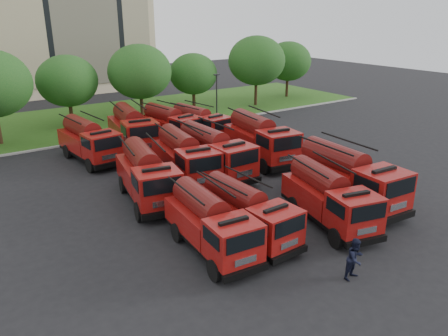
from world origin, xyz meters
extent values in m
plane|color=black|center=(0.00, 0.00, 0.00)|extent=(140.00, 140.00, 0.00)
cube|color=#244C14|center=(0.00, 26.00, 0.06)|extent=(70.00, 16.00, 0.12)
cube|color=gray|center=(0.00, 17.90, 0.07)|extent=(70.00, 0.30, 0.14)
cube|color=beige|center=(2.00, 48.00, 12.50)|extent=(30.00, 14.00, 25.00)
cylinder|color=#382314|center=(-1.00, 24.00, 1.22)|extent=(0.36, 0.36, 2.45)
ellipsoid|color=#124216|center=(-1.00, 24.00, 4.69)|extent=(5.88, 5.88, 5.00)
cylinder|color=#382314|center=(6.00, 22.50, 1.36)|extent=(0.36, 0.36, 2.73)
ellipsoid|color=#124216|center=(6.00, 22.50, 5.23)|extent=(6.55, 6.55, 5.57)
cylinder|color=#382314|center=(13.00, 23.50, 1.14)|extent=(0.36, 0.36, 2.27)
ellipsoid|color=#124216|center=(13.00, 23.50, 4.36)|extent=(5.46, 5.46, 4.64)
cylinder|color=#382314|center=(21.00, 22.00, 1.43)|extent=(0.36, 0.36, 2.87)
ellipsoid|color=#124216|center=(21.00, 22.00, 5.49)|extent=(6.89, 6.89, 5.85)
cylinder|color=#382314|center=(28.00, 24.00, 1.26)|extent=(0.36, 0.36, 2.52)
ellipsoid|color=#124216|center=(28.00, 24.00, 4.82)|extent=(6.05, 6.05, 5.14)
cylinder|color=black|center=(12.00, 17.20, 2.50)|extent=(0.14, 0.14, 5.00)
cube|color=black|center=(12.00, 17.20, 5.05)|extent=(0.60, 0.25, 0.12)
cube|color=black|center=(-2.61, -4.10, 0.59)|extent=(2.60, 6.47, 0.27)
cube|color=black|center=(-2.87, -7.30, 0.54)|extent=(2.27, 0.41, 0.32)
cube|color=maroon|center=(-2.79, -6.26, 1.60)|extent=(2.37, 2.16, 1.76)
cube|color=black|center=(-2.87, -7.27, 2.01)|extent=(1.89, 0.20, 0.77)
cube|color=maroon|center=(-2.52, -3.11, 1.31)|extent=(2.55, 4.33, 1.17)
cylinder|color=#4E0C0B|center=(-2.52, -3.11, 2.27)|extent=(1.67, 3.89, 1.35)
cylinder|color=black|center=(-3.84, -6.36, 0.50)|extent=(0.40, 1.02, 0.99)
cylinder|color=black|center=(-1.77, -6.53, 0.50)|extent=(0.40, 1.02, 0.99)
cylinder|color=black|center=(-3.51, -2.39, 0.50)|extent=(0.40, 1.02, 0.99)
cylinder|color=black|center=(-1.44, -2.57, 0.50)|extent=(0.40, 1.02, 0.99)
cube|color=black|center=(-0.42, -4.13, 0.57)|extent=(2.21, 6.24, 0.27)
cube|color=black|center=(-0.33, -7.27, 0.53)|extent=(2.21, 0.29, 0.31)
cube|color=maroon|center=(-0.36, -6.25, 1.57)|extent=(2.22, 2.01, 1.72)
cube|color=black|center=(-0.33, -7.24, 1.97)|extent=(1.86, 0.10, 0.75)
cube|color=maroon|center=(-0.45, -3.16, 1.28)|extent=(2.28, 4.13, 1.15)
cylinder|color=#4E0C0B|center=(-0.45, -3.16, 2.22)|extent=(1.43, 3.75, 1.33)
cylinder|color=black|center=(-1.37, -6.46, 0.49)|extent=(0.34, 0.98, 0.97)
cylinder|color=black|center=(0.66, -6.40, 0.49)|extent=(0.34, 0.98, 0.97)
cylinder|color=black|center=(-1.48, -2.57, 0.49)|extent=(0.34, 0.98, 0.97)
cylinder|color=black|center=(0.55, -2.51, 0.49)|extent=(0.34, 0.98, 0.97)
cube|color=black|center=(4.30, -5.30, 0.61)|extent=(3.64, 6.91, 0.28)
cube|color=black|center=(3.52, -8.54, 0.56)|extent=(2.34, 0.78, 0.33)
cube|color=maroon|center=(3.77, -7.49, 1.67)|extent=(2.72, 2.55, 1.83)
cube|color=black|center=(3.53, -8.51, 2.09)|extent=(1.93, 0.51, 0.80)
cube|color=maroon|center=(4.54, -4.29, 1.36)|extent=(3.25, 4.74, 1.22)
cylinder|color=#4E0C0B|center=(4.54, -4.29, 2.36)|extent=(2.29, 4.17, 1.41)
cylinder|color=black|center=(2.68, -7.42, 0.52)|extent=(0.56, 1.08, 1.03)
cylinder|color=black|center=(4.78, -7.93, 0.52)|extent=(0.56, 1.08, 1.03)
cylinder|color=black|center=(3.64, -3.40, 0.52)|extent=(0.56, 1.08, 1.03)
cylinder|color=black|center=(5.75, -3.90, 0.52)|extent=(0.56, 1.08, 1.03)
cube|color=black|center=(7.20, -4.13, 0.69)|extent=(3.01, 7.62, 0.32)
cube|color=black|center=(6.91, -7.90, 0.64)|extent=(2.67, 0.47, 0.37)
cube|color=maroon|center=(7.01, -6.68, 1.89)|extent=(2.78, 2.53, 2.08)
cube|color=black|center=(6.92, -7.86, 2.37)|extent=(2.23, 0.22, 0.90)
cube|color=maroon|center=(7.29, -2.96, 1.54)|extent=(2.98, 5.08, 1.38)
cylinder|color=#4E0C0B|center=(7.29, -2.96, 2.67)|extent=(1.93, 4.58, 1.60)
cylinder|color=black|center=(5.77, -6.79, 0.59)|extent=(0.46, 1.20, 1.17)
cylinder|color=black|center=(8.21, -6.98, 0.59)|extent=(0.46, 1.20, 1.17)
cylinder|color=black|center=(6.13, -2.12, 0.59)|extent=(0.46, 1.20, 1.17)
cylinder|color=black|center=(8.57, -2.31, 0.59)|extent=(0.46, 1.20, 1.17)
cube|color=black|center=(-2.50, 3.20, 0.66)|extent=(3.63, 7.39, 0.30)
cube|color=black|center=(-3.18, -0.32, 0.61)|extent=(2.53, 0.73, 0.35)
cube|color=maroon|center=(-2.96, 0.82, 1.79)|extent=(2.85, 2.65, 1.97)
cube|color=black|center=(-3.18, -0.29, 2.25)|extent=(2.09, 0.45, 0.86)
cube|color=maroon|center=(-2.29, 4.30, 1.47)|extent=(3.31, 5.03, 1.31)
cylinder|color=#4E0C0B|center=(-2.29, 4.30, 2.54)|extent=(2.29, 4.46, 1.52)
cylinder|color=black|center=(-4.14, 0.85, 0.56)|extent=(0.56, 1.16, 1.11)
cylinder|color=black|center=(-1.86, 0.40, 0.56)|extent=(0.56, 1.16, 1.11)
cylinder|color=black|center=(-3.30, 5.21, 0.56)|extent=(0.56, 1.16, 1.11)
cylinder|color=black|center=(-1.02, 4.77, 0.56)|extent=(0.56, 1.16, 1.11)
cube|color=black|center=(1.14, 4.92, 0.66)|extent=(3.33, 7.37, 0.30)
cube|color=black|center=(0.62, 1.35, 0.61)|extent=(2.55, 0.62, 0.36)
cube|color=maroon|center=(0.79, 2.51, 1.80)|extent=(2.78, 2.57, 1.98)
cube|color=black|center=(0.62, 1.38, 2.26)|extent=(2.12, 0.36, 0.86)
cube|color=maroon|center=(1.30, 6.03, 1.47)|extent=(3.13, 4.98, 1.32)
cylinder|color=#4E0C0B|center=(1.30, 6.03, 2.55)|extent=(2.12, 4.44, 1.52)
cylinder|color=black|center=(-0.40, 2.48, 0.56)|extent=(0.51, 1.16, 1.12)
cylinder|color=black|center=(1.91, 2.14, 0.56)|extent=(0.51, 1.16, 1.12)
cylinder|color=black|center=(0.25, 6.90, 0.56)|extent=(0.51, 1.16, 1.12)
cylinder|color=black|center=(2.56, 6.56, 0.56)|extent=(0.51, 1.16, 1.12)
cube|color=black|center=(3.22, 4.51, 0.68)|extent=(2.41, 7.29, 0.31)
cube|color=black|center=(3.23, 0.82, 0.62)|extent=(2.60, 0.27, 0.36)
cube|color=maroon|center=(3.22, 2.01, 1.85)|extent=(2.55, 2.30, 2.03)
cube|color=black|center=(3.23, 0.85, 2.32)|extent=(2.19, 0.06, 0.88)
cube|color=maroon|center=(3.21, 5.65, 1.51)|extent=(2.56, 4.79, 1.35)
cylinder|color=#4E0C0B|center=(3.21, 5.65, 2.61)|extent=(1.57, 4.37, 1.56)
cylinder|color=black|center=(2.03, 1.80, 0.57)|extent=(0.37, 1.15, 1.14)
cylinder|color=black|center=(4.42, 1.81, 0.57)|extent=(0.37, 1.15, 1.14)
cylinder|color=black|center=(2.02, 6.38, 0.57)|extent=(0.37, 1.15, 1.14)
cylinder|color=black|center=(4.41, 6.39, 0.57)|extent=(0.37, 1.15, 1.14)
cube|color=black|center=(8.04, 5.24, 0.70)|extent=(3.59, 7.86, 0.32)
cube|color=black|center=(7.47, 1.45, 0.65)|extent=(2.72, 0.67, 0.38)
cube|color=maroon|center=(7.66, 2.68, 1.92)|extent=(2.98, 2.75, 2.11)
cube|color=black|center=(7.48, 1.48, 2.41)|extent=(2.26, 0.39, 0.92)
cube|color=maroon|center=(8.22, 6.42, 1.57)|extent=(3.36, 5.32, 1.41)
cylinder|color=#4E0C0B|center=(8.22, 6.42, 2.72)|extent=(2.28, 4.74, 1.62)
cylinder|color=black|center=(6.40, 2.65, 0.60)|extent=(0.55, 1.23, 1.19)
cylinder|color=black|center=(8.86, 2.28, 0.60)|extent=(0.55, 1.23, 1.19)
cylinder|color=black|center=(7.10, 7.36, 0.60)|extent=(0.55, 1.23, 1.19)
cylinder|color=black|center=(9.57, 6.99, 0.60)|extent=(0.55, 1.23, 1.19)
cube|color=black|center=(-2.92, 12.76, 0.64)|extent=(2.91, 7.09, 0.30)
cube|color=black|center=(-2.60, 9.27, 0.59)|extent=(2.48, 0.48, 0.35)
cube|color=maroon|center=(-2.70, 10.40, 1.75)|extent=(2.61, 2.39, 1.93)
cube|color=black|center=(-2.60, 9.30, 2.20)|extent=(2.07, 0.24, 0.84)
cube|color=maroon|center=(-3.03, 13.84, 1.43)|extent=(2.83, 4.75, 1.28)
cylinder|color=#4E0C0B|center=(-3.03, 13.84, 2.48)|extent=(1.86, 4.27, 1.48)
cylinder|color=black|center=(-3.81, 10.10, 0.54)|extent=(0.45, 1.11, 1.09)
cylinder|color=black|center=(-1.55, 10.31, 0.54)|extent=(0.45, 1.11, 1.09)
cylinder|color=black|center=(-4.22, 14.42, 0.54)|extent=(0.45, 1.11, 1.09)
cylinder|color=black|center=(-1.96, 14.63, 0.54)|extent=(0.45, 1.11, 1.09)
cube|color=black|center=(1.12, 13.74, 0.69)|extent=(3.56, 7.76, 0.32)
cube|color=black|center=(0.55, 10.00, 0.64)|extent=(2.68, 0.67, 0.37)
cube|color=maroon|center=(0.74, 11.21, 1.90)|extent=(2.94, 2.72, 2.08)
cube|color=black|center=(0.55, 10.03, 2.38)|extent=(2.22, 0.39, 0.91)
cube|color=maroon|center=(1.30, 14.90, 1.55)|extent=(3.33, 5.25, 1.39)
cylinder|color=#4E0C0B|center=(1.30, 14.90, 2.68)|extent=(2.26, 4.67, 1.60)
cylinder|color=black|center=(-0.51, 11.18, 0.59)|extent=(0.55, 1.22, 1.17)
cylinder|color=black|center=(1.92, 10.81, 0.59)|extent=(0.55, 1.22, 1.17)
cylinder|color=black|center=(0.20, 15.83, 0.59)|extent=(0.55, 1.22, 1.17)
cylinder|color=black|center=(2.63, 15.46, 0.59)|extent=(0.55, 1.22, 1.17)
cube|color=black|center=(4.84, 13.98, 0.62)|extent=(3.14, 6.95, 0.29)
cube|color=black|center=(5.32, 10.62, 0.57)|extent=(2.40, 0.58, 0.33)
cube|color=maroon|center=(5.17, 11.71, 1.70)|extent=(2.62, 2.42, 1.87)
cube|color=black|center=(5.32, 10.65, 2.13)|extent=(2.00, 0.34, 0.81)
cube|color=maroon|center=(4.68, 15.03, 1.39)|extent=(2.95, 4.69, 1.24)
cylinder|color=#4E0C0B|center=(4.68, 15.03, 2.40)|extent=(2.00, 4.18, 1.44)
cylinder|color=black|center=(4.10, 11.36, 0.53)|extent=(0.48, 1.09, 1.05)
cylinder|color=black|center=(6.28, 11.68, 0.53)|extent=(0.48, 1.09, 1.05)
cylinder|color=black|center=(3.50, 15.53, 0.53)|extent=(0.48, 1.09, 1.05)
cylinder|color=black|center=(5.68, 15.85, 0.53)|extent=(0.48, 1.09, 1.05)
cube|color=black|center=(7.13, 12.77, 0.61)|extent=(3.05, 6.77, 0.28)
cube|color=black|center=(7.59, 9.49, 0.56)|extent=(2.34, 0.56, 0.33)
cube|color=maroon|center=(7.44, 10.55, 1.66)|extent=(2.55, 2.36, 1.82)
cube|color=black|center=(7.59, 9.51, 2.08)|extent=(1.95, 0.32, 0.79)
cube|color=maroon|center=(6.98, 13.78, 1.35)|extent=(2.87, 4.57, 1.21)
cylinder|color=#4E0C0B|center=(6.98, 13.78, 2.35)|extent=(1.94, 4.08, 1.40)
cylinder|color=black|center=(6.41, 10.21, 0.51)|extent=(0.47, 1.06, 1.03)
cylinder|color=black|center=(8.53, 10.51, 0.51)|extent=(0.47, 1.06, 1.03)
cylinder|color=black|center=(5.83, 14.28, 0.51)|extent=(0.47, 1.06, 1.03)
cylinder|color=black|center=(7.95, 14.58, 0.51)|extent=(0.47, 1.06, 1.03)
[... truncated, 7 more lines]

